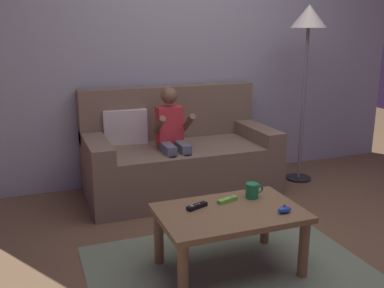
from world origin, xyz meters
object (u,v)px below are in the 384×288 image
at_px(coffee_table, 230,220).
at_px(game_remote_lime_far_corner, 227,200).
at_px(game_remote_black_near_edge, 197,206).
at_px(coffee_mug, 252,191).
at_px(couch, 178,157).
at_px(nunchuk_blue, 284,210).
at_px(floor_lamp, 308,30).
at_px(person_seated_on_couch, 173,137).

height_order(coffee_table, game_remote_lime_far_corner, game_remote_lime_far_corner).
bearing_deg(game_remote_black_near_edge, game_remote_lime_far_corner, 6.90).
distance_m(game_remote_black_near_edge, coffee_mug, 0.39).
xyz_separation_m(couch, nunchuk_blue, (0.14, -1.51, 0.09)).
bearing_deg(coffee_mug, couch, 93.47).
height_order(couch, nunchuk_blue, couch).
xyz_separation_m(couch, floor_lamp, (1.20, -0.12, 1.09)).
xyz_separation_m(nunchuk_blue, floor_lamp, (1.06, 1.39, 1.00)).
bearing_deg(game_remote_black_near_edge, coffee_table, -29.74).
height_order(person_seated_on_couch, nunchuk_blue, person_seated_on_couch).
distance_m(person_seated_on_couch, game_remote_lime_far_corner, 1.07).
bearing_deg(coffee_table, person_seated_on_couch, 88.13).
height_order(coffee_table, game_remote_black_near_edge, game_remote_black_near_edge).
bearing_deg(coffee_table, couch, 84.10).
height_order(couch, game_remote_lime_far_corner, couch).
bearing_deg(game_remote_lime_far_corner, nunchuk_blue, -48.42).
xyz_separation_m(person_seated_on_couch, coffee_table, (-0.04, -1.18, -0.23)).
bearing_deg(game_remote_black_near_edge, nunchuk_blue, -28.32).
relative_size(game_remote_black_near_edge, game_remote_lime_far_corner, 1.00).
xyz_separation_m(person_seated_on_couch, nunchuk_blue, (0.24, -1.33, -0.15)).
distance_m(game_remote_black_near_edge, floor_lamp, 2.15).
xyz_separation_m(game_remote_lime_far_corner, floor_lamp, (1.30, 1.13, 1.00)).
relative_size(couch, floor_lamp, 1.00).
relative_size(game_remote_black_near_edge, floor_lamp, 0.09).
bearing_deg(coffee_table, floor_lamp, 43.03).
relative_size(person_seated_on_couch, floor_lamp, 0.59).
distance_m(person_seated_on_couch, game_remote_black_near_edge, 1.12).
bearing_deg(person_seated_on_couch, coffee_mug, -80.44).
distance_m(nunchuk_blue, floor_lamp, 2.01).
distance_m(person_seated_on_couch, coffee_mug, 1.08).
bearing_deg(floor_lamp, couch, 174.46).
xyz_separation_m(person_seated_on_couch, game_remote_black_near_edge, (-0.21, -1.08, -0.15)).
bearing_deg(game_remote_black_near_edge, couch, 76.16).
bearing_deg(nunchuk_blue, coffee_table, 152.57).
height_order(game_remote_lime_far_corner, floor_lamp, floor_lamp).
distance_m(game_remote_lime_far_corner, coffee_mug, 0.18).
bearing_deg(floor_lamp, game_remote_lime_far_corner, -139.05).
bearing_deg(game_remote_black_near_edge, person_seated_on_couch, 79.04).
bearing_deg(floor_lamp, person_seated_on_couch, -177.03).
bearing_deg(nunchuk_blue, coffee_mug, 102.90).
height_order(person_seated_on_couch, coffee_table, person_seated_on_couch).
relative_size(couch, coffee_table, 1.92).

